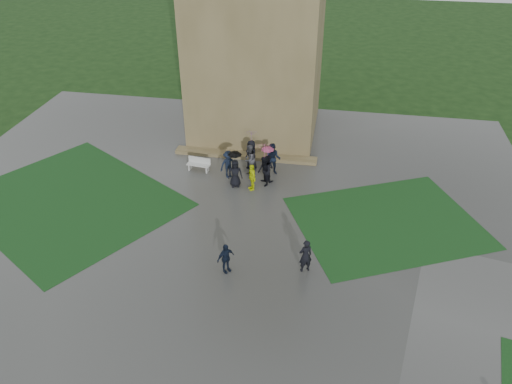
# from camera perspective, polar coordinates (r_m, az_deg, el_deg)

# --- Properties ---
(ground) EXTENTS (120.00, 120.00, 0.00)m
(ground) POSITION_cam_1_polar(r_m,az_deg,el_deg) (23.14, -6.27, -8.57)
(ground) COLOR black
(plaza) EXTENTS (34.00, 34.00, 0.02)m
(plaza) POSITION_cam_1_polar(r_m,az_deg,el_deg) (24.61, -5.04, -5.53)
(plaza) COLOR #393936
(plaza) RESTS_ON ground
(lawn_inset_left) EXTENTS (14.10, 13.46, 0.01)m
(lawn_inset_left) POSITION_cam_1_polar(r_m,az_deg,el_deg) (29.13, -20.46, -0.98)
(lawn_inset_left) COLOR #123515
(lawn_inset_left) RESTS_ON plaza
(lawn_inset_right) EXTENTS (11.12, 10.15, 0.01)m
(lawn_inset_right) POSITION_cam_1_polar(r_m,az_deg,el_deg) (26.56, 14.72, -3.36)
(lawn_inset_right) COLOR #123515
(lawn_inset_right) RESTS_ON plaza
(tower_plinth) EXTENTS (9.00, 0.80, 0.22)m
(tower_plinth) POSITION_cam_1_polar(r_m,az_deg,el_deg) (31.55, -1.21, 4.20)
(tower_plinth) COLOR brown
(tower_plinth) RESTS_ON plaza
(bench) EXTENTS (1.44, 0.60, 0.81)m
(bench) POSITION_cam_1_polar(r_m,az_deg,el_deg) (30.14, -6.55, 3.19)
(bench) COLOR beige
(bench) RESTS_ON plaza
(visitor_cluster) EXTENTS (3.56, 3.37, 2.60)m
(visitor_cluster) POSITION_cam_1_polar(r_m,az_deg,el_deg) (28.72, -0.32, 3.59)
(visitor_cluster) COLOR black
(visitor_cluster) RESTS_ON plaza
(pedestrian_mid) EXTENTS (0.96, 0.99, 1.50)m
(pedestrian_mid) POSITION_cam_1_polar(r_m,az_deg,el_deg) (22.35, -3.48, -7.56)
(pedestrian_mid) COLOR black
(pedestrian_mid) RESTS_ON plaza
(pedestrian_near) EXTENTS (0.73, 0.65, 1.69)m
(pedestrian_near) POSITION_cam_1_polar(r_m,az_deg,el_deg) (22.40, 5.67, -7.26)
(pedestrian_near) COLOR black
(pedestrian_near) RESTS_ON plaza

